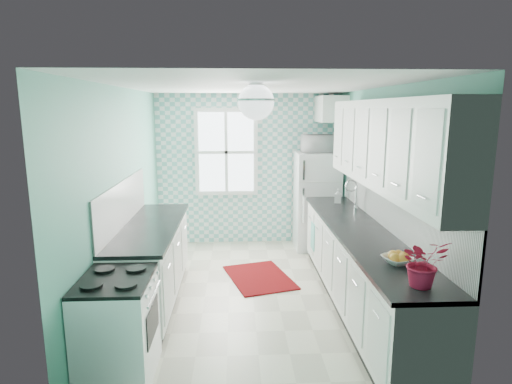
{
  "coord_description": "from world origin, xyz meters",
  "views": [
    {
      "loc": [
        -0.2,
        -4.9,
        2.26
      ],
      "look_at": [
        0.05,
        0.25,
        1.25
      ],
      "focal_mm": 30.0,
      "sensor_mm": 36.0,
      "label": 1
    }
  ],
  "objects_px": {
    "ceiling_light": "(256,102)",
    "sink": "(342,211)",
    "fridge": "(316,201)",
    "fruit_bowl": "(398,260)",
    "stove": "(118,326)",
    "potted_plant": "(423,263)",
    "microwave": "(318,144)"
  },
  "relations": [
    {
      "from": "ceiling_light",
      "to": "sink",
      "type": "distance_m",
      "value": 2.26
    },
    {
      "from": "fridge",
      "to": "fruit_bowl",
      "type": "relative_size",
      "value": 6.15
    },
    {
      "from": "sink",
      "to": "fridge",
      "type": "bearing_deg",
      "value": 98.05
    },
    {
      "from": "stove",
      "to": "potted_plant",
      "type": "distance_m",
      "value": 2.52
    },
    {
      "from": "stove",
      "to": "sink",
      "type": "relative_size",
      "value": 1.64
    },
    {
      "from": "fridge",
      "to": "microwave",
      "type": "height_order",
      "value": "microwave"
    },
    {
      "from": "fridge",
      "to": "microwave",
      "type": "distance_m",
      "value": 0.93
    },
    {
      "from": "potted_plant",
      "to": "stove",
      "type": "bearing_deg",
      "value": 170.7
    },
    {
      "from": "potted_plant",
      "to": "fruit_bowl",
      "type": "bearing_deg",
      "value": 90.0
    },
    {
      "from": "fruit_bowl",
      "to": "microwave",
      "type": "distance_m",
      "value": 3.36
    },
    {
      "from": "fridge",
      "to": "fruit_bowl",
      "type": "distance_m",
      "value": 3.28
    },
    {
      "from": "sink",
      "to": "fruit_bowl",
      "type": "xyz_separation_m",
      "value": [
        -0.0,
        -1.96,
        0.04
      ]
    },
    {
      "from": "sink",
      "to": "potted_plant",
      "type": "relative_size",
      "value": 1.41
    },
    {
      "from": "fruit_bowl",
      "to": "stove",
      "type": "bearing_deg",
      "value": -177.83
    },
    {
      "from": "fruit_bowl",
      "to": "potted_plant",
      "type": "xyz_separation_m",
      "value": [
        0.0,
        -0.48,
        0.16
      ]
    },
    {
      "from": "stove",
      "to": "fruit_bowl",
      "type": "bearing_deg",
      "value": -0.6
    },
    {
      "from": "stove",
      "to": "microwave",
      "type": "bearing_deg",
      "value": 52.8
    },
    {
      "from": "stove",
      "to": "fruit_bowl",
      "type": "xyz_separation_m",
      "value": [
        2.4,
        0.09,
        0.51
      ]
    },
    {
      "from": "ceiling_light",
      "to": "sink",
      "type": "height_order",
      "value": "ceiling_light"
    },
    {
      "from": "stove",
      "to": "fruit_bowl",
      "type": "height_order",
      "value": "fruit_bowl"
    },
    {
      "from": "potted_plant",
      "to": "fridge",
      "type": "bearing_deg",
      "value": 91.38
    },
    {
      "from": "ceiling_light",
      "to": "fruit_bowl",
      "type": "bearing_deg",
      "value": -28.36
    },
    {
      "from": "sink",
      "to": "microwave",
      "type": "distance_m",
      "value": 1.53
    },
    {
      "from": "fridge",
      "to": "microwave",
      "type": "bearing_deg",
      "value": 55.9
    },
    {
      "from": "fridge",
      "to": "potted_plant",
      "type": "height_order",
      "value": "fridge"
    },
    {
      "from": "stove",
      "to": "potted_plant",
      "type": "xyz_separation_m",
      "value": [
        2.4,
        -0.39,
        0.67
      ]
    },
    {
      "from": "microwave",
      "to": "fridge",
      "type": "bearing_deg",
      "value": 51.13
    },
    {
      "from": "stove",
      "to": "fruit_bowl",
      "type": "relative_size",
      "value": 3.41
    },
    {
      "from": "fridge",
      "to": "fruit_bowl",
      "type": "height_order",
      "value": "fridge"
    },
    {
      "from": "sink",
      "to": "potted_plant",
      "type": "xyz_separation_m",
      "value": [
        -0.0,
        -2.44,
        0.2
      ]
    },
    {
      "from": "sink",
      "to": "microwave",
      "type": "relative_size",
      "value": 1.07
    },
    {
      "from": "fridge",
      "to": "stove",
      "type": "bearing_deg",
      "value": -122.8
    }
  ]
}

